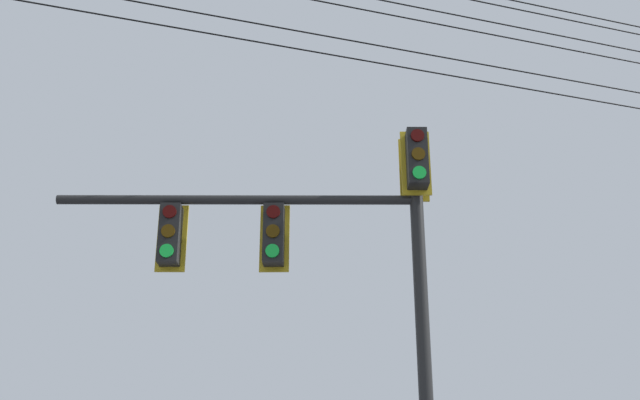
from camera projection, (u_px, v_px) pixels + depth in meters
name	position (u px, v px, depth m)	size (l,w,h in m)	color
signal_mast_assembly	(341.00, 251.00, 11.14)	(5.53, 1.66, 6.66)	black
overhead_wire_span	(485.00, 22.00, 13.09)	(28.21, 15.62, 2.66)	black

